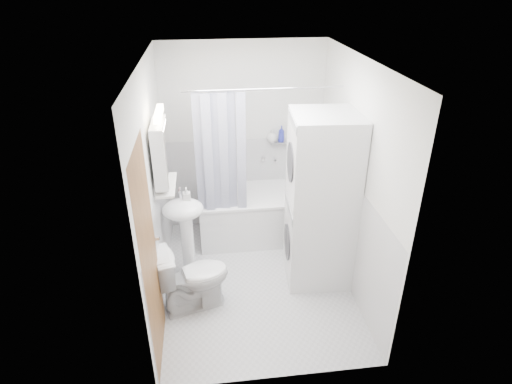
{
  "coord_description": "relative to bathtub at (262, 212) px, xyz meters",
  "views": [
    {
      "loc": [
        -0.48,
        -3.76,
        3.1
      ],
      "look_at": [
        0.01,
        0.15,
        1.04
      ],
      "focal_mm": 30.0,
      "sensor_mm": 36.0,
      "label": 1
    }
  ],
  "objects": [
    {
      "name": "curtain_rod",
      "position": [
        0.0,
        -0.32,
        1.66
      ],
      "size": [
        1.79,
        0.02,
        0.02
      ],
      "primitive_type": "cylinder",
      "rotation": [
        0.0,
        1.57,
        0.0
      ],
      "color": "silver",
      "rests_on": "room_walls"
    },
    {
      "name": "bathtub",
      "position": [
        0.0,
        0.0,
        0.0
      ],
      "size": [
        1.61,
        0.76,
        0.61
      ],
      "color": "silver",
      "rests_on": "ground"
    },
    {
      "name": "shelf",
      "position": [
        -1.08,
        -0.82,
        0.86
      ],
      "size": [
        0.18,
        0.54,
        0.02
      ],
      "primitive_type": "cube",
      "color": "silver",
      "rests_on": "room_walls"
    },
    {
      "name": "tub_spout",
      "position": [
        0.2,
        0.33,
        0.59
      ],
      "size": [
        0.04,
        0.12,
        0.04
      ],
      "primitive_type": "cylinder",
      "rotation": [
        1.57,
        0.0,
        0.0
      ],
      "color": "silver",
      "rests_on": "room_walls"
    },
    {
      "name": "floor",
      "position": [
        -0.19,
        -0.92,
        -0.34
      ],
      "size": [
        2.6,
        2.6,
        0.0
      ],
      "primitive_type": "plane",
      "color": "silver",
      "rests_on": "ground"
    },
    {
      "name": "shower_curtain",
      "position": [
        -0.52,
        -0.32,
        0.91
      ],
      "size": [
        0.55,
        0.02,
        1.45
      ],
      "color": "#131944",
      "rests_on": "curtain_rod"
    },
    {
      "name": "shelf_cup",
      "position": [
        -1.08,
        -0.7,
        0.93
      ],
      "size": [
        0.1,
        0.09,
        0.1
      ],
      "primitive_type": "imported",
      "color": "gray",
      "rests_on": "shelf"
    },
    {
      "name": "shampoo_a",
      "position": [
        0.16,
        0.32,
        0.89
      ],
      "size": [
        0.13,
        0.17,
        0.13
      ],
      "primitive_type": "imported",
      "color": "gray",
      "rests_on": "shower_caddy"
    },
    {
      "name": "soap_pump",
      "position": [
        -0.9,
        -0.67,
        0.61
      ],
      "size": [
        0.08,
        0.17,
        0.08
      ],
      "primitive_type": "imported",
      "color": "gray",
      "rests_on": "sink"
    },
    {
      "name": "wainscot",
      "position": [
        -0.19,
        -0.63,
        0.26
      ],
      "size": [
        1.98,
        2.58,
        2.58
      ],
      "color": "silver",
      "rests_on": "ground"
    },
    {
      "name": "medicine_cabinet",
      "position": [
        -1.1,
        -0.82,
        1.23
      ],
      "size": [
        0.13,
        0.5,
        0.71
      ],
      "color": "silver",
      "rests_on": "room_walls"
    },
    {
      "name": "shampoo_b",
      "position": [
        0.28,
        0.32,
        0.86
      ],
      "size": [
        0.08,
        0.21,
        0.08
      ],
      "primitive_type": "imported",
      "color": "#262D99",
      "rests_on": "shower_caddy"
    },
    {
      "name": "shelf_bottle",
      "position": [
        -1.08,
        -0.97,
        0.91
      ],
      "size": [
        0.07,
        0.18,
        0.07
      ],
      "primitive_type": "imported",
      "color": "gray",
      "rests_on": "shelf"
    },
    {
      "name": "towel",
      "position": [
        -1.13,
        -0.23,
        0.98
      ],
      "size": [
        0.07,
        0.3,
        0.73
      ],
      "color": "maroon",
      "rests_on": "room_walls"
    },
    {
      "name": "door",
      "position": [
        -1.14,
        -1.47,
        0.66
      ],
      "size": [
        0.05,
        2.0,
        2.0
      ],
      "color": "brown",
      "rests_on": "ground"
    },
    {
      "name": "toilet",
      "position": [
        -0.87,
        -1.23,
        0.02
      ],
      "size": [
        0.81,
        0.59,
        0.72
      ],
      "primitive_type": "imported",
      "rotation": [
        0.0,
        0.0,
        1.84
      ],
      "color": "white",
      "rests_on": "ground"
    },
    {
      "name": "sink",
      "position": [
        -0.95,
        -0.71,
        0.37
      ],
      "size": [
        0.44,
        0.37,
        1.04
      ],
      "color": "white",
      "rests_on": "ground"
    },
    {
      "name": "washer_dryer",
      "position": [
        0.49,
        -0.89,
        0.61
      ],
      "size": [
        0.72,
        0.71,
        1.89
      ],
      "rotation": [
        0.0,
        0.0,
        -0.07
      ],
      "color": "silver",
      "rests_on": "ground"
    },
    {
      "name": "shower_caddy",
      "position": [
        0.25,
        0.32,
        0.81
      ],
      "size": [
        0.22,
        0.06,
        0.02
      ],
      "primitive_type": "cube",
      "color": "silver",
      "rests_on": "room_walls"
    },
    {
      "name": "room_walls",
      "position": [
        -0.19,
        -0.92,
        1.15
      ],
      "size": [
        2.6,
        2.6,
        2.6
      ],
      "color": "silver",
      "rests_on": "ground"
    }
  ]
}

